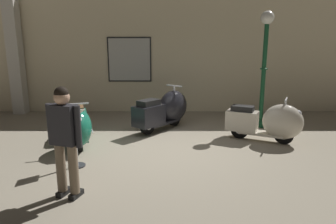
{
  "coord_description": "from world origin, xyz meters",
  "views": [
    {
      "loc": [
        -0.01,
        -5.72,
        2.06
      ],
      "look_at": [
        -0.01,
        1.04,
        0.56
      ],
      "focal_mm": 31.76,
      "sensor_mm": 36.0,
      "label": 1
    }
  ],
  "objects_px": {
    "lamppost": "(265,59)",
    "visitor_0": "(65,135)",
    "scooter_2": "(270,122)",
    "info_stanchion": "(76,143)",
    "scooter_0": "(78,126)",
    "scooter_1": "(166,109)"
  },
  "relations": [
    {
      "from": "lamppost",
      "to": "visitor_0",
      "type": "relative_size",
      "value": 1.87
    },
    {
      "from": "scooter_2",
      "to": "visitor_0",
      "type": "distance_m",
      "value": 4.37
    },
    {
      "from": "lamppost",
      "to": "info_stanchion",
      "type": "height_order",
      "value": "lamppost"
    },
    {
      "from": "scooter_0",
      "to": "visitor_0",
      "type": "relative_size",
      "value": 1.07
    },
    {
      "from": "scooter_0",
      "to": "scooter_2",
      "type": "distance_m",
      "value": 4.09
    },
    {
      "from": "scooter_0",
      "to": "scooter_2",
      "type": "height_order",
      "value": "scooter_2"
    },
    {
      "from": "scooter_0",
      "to": "info_stanchion",
      "type": "bearing_deg",
      "value": -3.8
    },
    {
      "from": "scooter_0",
      "to": "scooter_1",
      "type": "xyz_separation_m",
      "value": [
        1.82,
        1.4,
        0.05
      ]
    },
    {
      "from": "scooter_0",
      "to": "scooter_1",
      "type": "bearing_deg",
      "value": 109.68
    },
    {
      "from": "scooter_1",
      "to": "scooter_2",
      "type": "xyz_separation_m",
      "value": [
        2.26,
        -1.11,
        -0.04
      ]
    },
    {
      "from": "scooter_0",
      "to": "info_stanchion",
      "type": "relative_size",
      "value": 1.61
    },
    {
      "from": "scooter_0",
      "to": "scooter_1",
      "type": "relative_size",
      "value": 0.98
    },
    {
      "from": "scooter_0",
      "to": "lamppost",
      "type": "xyz_separation_m",
      "value": [
        4.28,
        1.57,
        1.3
      ]
    },
    {
      "from": "scooter_0",
      "to": "lamppost",
      "type": "bearing_deg",
      "value": 92.22
    },
    {
      "from": "info_stanchion",
      "to": "scooter_2",
      "type": "bearing_deg",
      "value": 19.72
    },
    {
      "from": "scooter_2",
      "to": "scooter_0",
      "type": "bearing_deg",
      "value": -149.92
    },
    {
      "from": "scooter_0",
      "to": "scooter_2",
      "type": "relative_size",
      "value": 1.01
    },
    {
      "from": "scooter_0",
      "to": "scooter_2",
      "type": "xyz_separation_m",
      "value": [
        4.08,
        0.29,
        0.0
      ]
    },
    {
      "from": "scooter_2",
      "to": "info_stanchion",
      "type": "relative_size",
      "value": 1.6
    },
    {
      "from": "scooter_2",
      "to": "scooter_1",
      "type": "bearing_deg",
      "value": 179.8
    },
    {
      "from": "lamppost",
      "to": "visitor_0",
      "type": "distance_m",
      "value": 5.38
    },
    {
      "from": "visitor_0",
      "to": "info_stanchion",
      "type": "distance_m",
      "value": 1.19
    }
  ]
}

